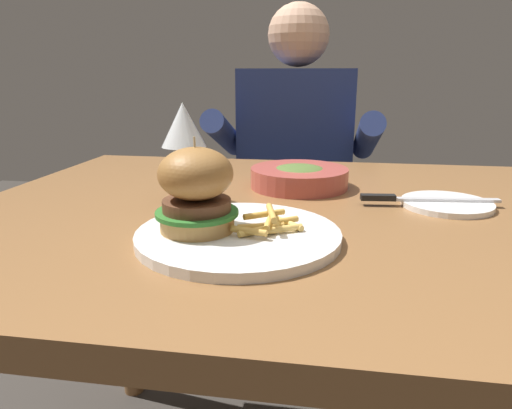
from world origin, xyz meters
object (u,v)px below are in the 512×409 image
Objects in this scene: soup_bowl at (299,177)px; diner_person at (295,197)px; wine_glass at (183,128)px; bread_plate at (447,204)px; main_plate at (238,235)px; table_knife at (417,199)px; burger_sandwich at (196,189)px.

soup_bowl is 0.61m from diner_person.
diner_person reaches higher than soup_bowl.
wine_glass is at bearing -141.86° from soup_bowl.
main_plate is at bearing -145.96° from bread_plate.
table_knife is at bearing 38.05° from main_plate.
burger_sandwich reaches higher than main_plate.
wine_glass is 0.15× the size of diner_person.
wine_glass is at bearing 112.46° from burger_sandwich.
bread_plate is 0.05m from table_knife.
burger_sandwich reaches higher than table_knife.
bread_plate is (0.38, 0.23, -0.07)m from burger_sandwich.
burger_sandwich reaches higher than bread_plate.
wine_glass is at bearing -173.91° from table_knife.
main_plate is 2.19× the size of burger_sandwich.
main_plate is 0.40m from bread_plate.
table_knife reaches higher than main_plate.
wine_glass is 0.74× the size of table_knife.
diner_person is at bearing 85.59° from burger_sandwich.
burger_sandwich is 0.54× the size of table_knife.
diner_person is (0.14, 0.73, -0.31)m from wine_glass.
diner_person reaches higher than burger_sandwich.
table_knife is (0.41, 0.04, -0.12)m from wine_glass.
burger_sandwich is at bearing -94.41° from diner_person.
bread_plate is at bearing 6.05° from wine_glass.
burger_sandwich is (-0.06, -0.01, 0.06)m from main_plate.
main_plate reaches higher than bread_plate.
soup_bowl is at bearing 79.11° from main_plate.
main_plate is 0.25m from wine_glass.
main_plate is 0.09m from burger_sandwich.
wine_glass is at bearing -101.16° from diner_person.
bread_plate is (0.46, 0.05, -0.13)m from wine_glass.
diner_person is (-0.26, 0.68, -0.19)m from table_knife.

